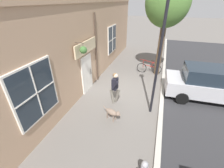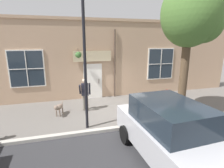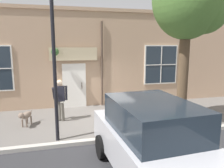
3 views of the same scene
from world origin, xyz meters
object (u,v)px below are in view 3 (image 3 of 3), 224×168
street_tree_by_curb (190,1)px  pedestrian_walking (60,96)px  leaning_bicycle (173,113)px  dog_on_leash (26,116)px  street_lamp (53,28)px  parked_car_mid_block (155,143)px

street_tree_by_curb → pedestrian_walking: bearing=-113.4°
street_tree_by_curb → leaning_bicycle: 4.04m
dog_on_leash → pedestrian_walking: bearing=103.0°
leaning_bicycle → street_lamp: 5.35m
parked_car_mid_block → dog_on_leash: bearing=-142.8°
pedestrian_walking → street_lamp: street_lamp is taller
pedestrian_walking → street_lamp: size_ratio=0.31×
street_lamp → dog_on_leash: bearing=-143.8°
parked_car_mid_block → leaning_bicycle: bearing=144.6°
dog_on_leash → parked_car_mid_block: size_ratio=0.22×
dog_on_leash → parked_car_mid_block: parked_car_mid_block is taller
street_tree_by_curb → street_lamp: 4.52m
dog_on_leash → street_lamp: size_ratio=0.18×
pedestrian_walking → street_lamp: (1.82, -0.15, 2.44)m
dog_on_leash → parked_car_mid_block: bearing=37.2°
pedestrian_walking → parked_car_mid_block: parked_car_mid_block is taller
leaning_bicycle → parked_car_mid_block: 4.00m
dog_on_leash → street_tree_by_curb: street_tree_by_curb is taller
leaning_bicycle → pedestrian_walking: bearing=-106.5°
dog_on_leash → leaning_bicycle: leaning_bicycle is taller
pedestrian_walking → dog_on_leash: 1.44m
dog_on_leash → parked_car_mid_block: (4.18, 3.17, 0.48)m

